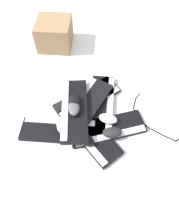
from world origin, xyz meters
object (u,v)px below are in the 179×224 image
at_px(mouse_3, 108,119).
at_px(keyboard_2, 102,103).
at_px(cardboard_box, 55,34).
at_px(keyboard_4, 59,130).
at_px(keyboard_6, 74,109).
at_px(keyboard_1, 108,129).
at_px(keyboard_0, 88,132).
at_px(keyboard_3, 88,98).
at_px(mouse_1, 112,132).
at_px(mouse_2, 74,108).
at_px(keyboard_5, 85,105).
at_px(mouse_4, 62,125).
at_px(mouse_0, 74,102).
at_px(mouse_5, 85,139).

bearing_deg(mouse_3, keyboard_2, 118.93).
height_order(keyboard_2, cardboard_box, cardboard_box).
height_order(keyboard_4, keyboard_6, keyboard_6).
relative_size(keyboard_1, mouse_3, 4.22).
distance_m(keyboard_0, keyboard_3, 0.25).
distance_m(mouse_1, mouse_3, 0.09).
relative_size(keyboard_1, keyboard_2, 1.05).
height_order(keyboard_1, mouse_3, mouse_3).
distance_m(keyboard_6, mouse_3, 0.21).
bearing_deg(keyboard_1, keyboard_3, -144.26).
bearing_deg(mouse_2, keyboard_2, 116.30).
xyz_separation_m(mouse_2, mouse_3, (0.01, 0.20, -0.06)).
height_order(keyboard_5, mouse_1, mouse_1).
height_order(keyboard_6, mouse_1, keyboard_6).
distance_m(keyboard_5, mouse_2, 0.11).
distance_m(keyboard_3, mouse_4, 0.26).
height_order(keyboard_0, keyboard_6, keyboard_6).
xyz_separation_m(keyboard_4, mouse_3, (-0.10, 0.28, 0.04)).
bearing_deg(mouse_2, keyboard_3, 145.08).
height_order(keyboard_5, mouse_0, mouse_0).
bearing_deg(mouse_1, keyboard_3, 114.97).
relative_size(keyboard_4, mouse_2, 4.07).
distance_m(keyboard_6, mouse_4, 0.11).
bearing_deg(keyboard_1, keyboard_0, -70.70).
height_order(mouse_3, cardboard_box, cardboard_box).
bearing_deg(keyboard_5, mouse_3, 61.48).
xyz_separation_m(keyboard_1, mouse_5, (0.10, -0.12, 0.04)).
bearing_deg(keyboard_2, mouse_5, -12.38).
xyz_separation_m(keyboard_2, mouse_2, (0.13, -0.15, 0.10)).
relative_size(keyboard_4, mouse_1, 4.07).
bearing_deg(keyboard_4, cardboard_box, -165.93).
bearing_deg(mouse_2, keyboard_1, 61.18).
xyz_separation_m(keyboard_6, mouse_1, (0.11, 0.24, -0.02)).
relative_size(keyboard_2, keyboard_4, 0.99).
xyz_separation_m(mouse_0, cardboard_box, (-0.63, -0.27, -0.01)).
bearing_deg(mouse_4, mouse_2, 139.45).
bearing_deg(keyboard_2, mouse_4, -44.54).
relative_size(keyboard_6, mouse_4, 4.17).
bearing_deg(mouse_2, keyboard_4, -49.08).
relative_size(keyboard_0, keyboard_5, 0.90).
bearing_deg(keyboard_3, mouse_0, -30.20).
height_order(mouse_2, mouse_3, mouse_2).
relative_size(keyboard_2, mouse_4, 4.03).
height_order(keyboard_3, cardboard_box, cardboard_box).
xyz_separation_m(mouse_4, cardboard_box, (-0.75, -0.22, 0.05)).
bearing_deg(mouse_5, keyboard_5, 122.99).
bearing_deg(keyboard_2, keyboard_5, -59.85).
bearing_deg(mouse_4, keyboard_6, 143.82).
relative_size(keyboard_3, cardboard_box, 1.67).
xyz_separation_m(keyboard_5, mouse_3, (0.08, 0.15, 0.01)).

